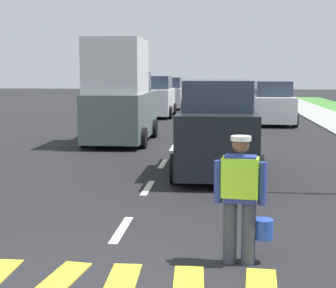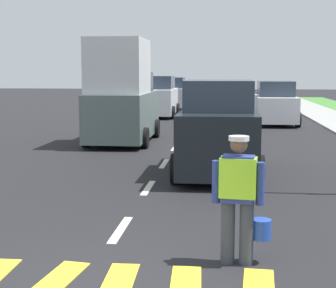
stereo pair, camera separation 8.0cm
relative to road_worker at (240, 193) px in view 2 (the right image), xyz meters
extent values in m
plane|color=black|center=(-1.81, 19.57, -0.93)|extent=(96.00, 96.00, 0.00)
cube|color=silver|center=(-1.81, 1.27, -0.93)|extent=(0.14, 1.40, 0.01)
cube|color=silver|center=(-1.81, 4.27, -0.93)|extent=(0.14, 1.40, 0.01)
cube|color=silver|center=(-1.81, 7.27, -0.93)|extent=(0.14, 1.40, 0.01)
cube|color=silver|center=(-1.81, 10.27, -0.93)|extent=(0.14, 1.40, 0.01)
cube|color=silver|center=(-1.81, 13.27, -0.93)|extent=(0.14, 1.40, 0.01)
cube|color=silver|center=(-1.81, 16.27, -0.93)|extent=(0.14, 1.40, 0.01)
cube|color=silver|center=(-1.81, 19.27, -0.93)|extent=(0.14, 1.40, 0.01)
cube|color=silver|center=(-1.81, 22.27, -0.93)|extent=(0.14, 1.40, 0.01)
cube|color=silver|center=(-1.81, 25.27, -0.93)|extent=(0.14, 1.40, 0.01)
cube|color=silver|center=(-1.81, 28.27, -0.93)|extent=(0.14, 1.40, 0.01)
cube|color=silver|center=(-1.81, 31.27, -0.93)|extent=(0.14, 1.40, 0.01)
cube|color=silver|center=(-1.81, 34.27, -0.93)|extent=(0.14, 1.40, 0.01)
cube|color=silver|center=(-1.81, 37.27, -0.93)|extent=(0.14, 1.40, 0.01)
cube|color=silver|center=(-1.81, 40.27, -0.93)|extent=(0.14, 1.40, 0.01)
cube|color=silver|center=(-1.81, 43.27, -0.93)|extent=(0.14, 1.40, 0.01)
cube|color=silver|center=(-1.81, 46.27, -0.93)|extent=(0.14, 1.40, 0.01)
cylinder|color=#383D4C|center=(-0.14, 0.01, -0.52)|extent=(0.18, 0.18, 0.82)
cylinder|color=#383D4C|center=(0.09, -0.02, -0.52)|extent=(0.18, 0.18, 0.82)
cube|color=navy|center=(-0.02, 0.00, 0.19)|extent=(0.43, 0.29, 0.60)
cube|color=#A5EA33|center=(-0.02, 0.00, 0.21)|extent=(0.49, 0.33, 0.51)
cylinder|color=navy|center=(-0.30, 0.03, 0.14)|extent=(0.11, 0.11, 0.55)
cylinder|color=navy|center=(0.25, -0.04, 0.14)|extent=(0.11, 0.11, 0.55)
sphere|color=brown|center=(-0.02, 0.00, 0.63)|extent=(0.22, 0.22, 0.22)
cylinder|color=silver|center=(-0.02, 0.00, 0.71)|extent=(0.26, 0.26, 0.06)
cylinder|color=#2347B7|center=(0.29, 0.06, -0.48)|extent=(0.26, 0.26, 0.26)
cube|color=slate|center=(-3.74, 11.51, 0.03)|extent=(1.90, 4.60, 1.56)
cube|color=#2D3847|center=(-3.74, 12.31, 1.16)|extent=(1.67, 1.61, 0.70)
cube|color=silver|center=(-3.74, 10.70, 1.71)|extent=(1.80, 2.53, 1.80)
cylinder|color=black|center=(-2.77, 10.08, -0.59)|extent=(0.22, 0.68, 0.68)
cylinder|color=black|center=(-4.71, 10.08, -0.59)|extent=(0.22, 0.68, 0.68)
cylinder|color=black|center=(-2.77, 12.93, -0.59)|extent=(0.22, 0.68, 0.68)
cylinder|color=black|center=(-4.71, 12.93, -0.59)|extent=(0.22, 0.68, 0.68)
cube|color=silver|center=(2.12, 18.46, -0.18)|extent=(1.79, 4.08, 1.15)
cube|color=#2D3847|center=(2.12, 18.36, 0.75)|extent=(1.58, 2.24, 0.70)
cylinder|color=black|center=(1.21, 19.72, -0.59)|extent=(0.22, 0.68, 0.68)
cylinder|color=black|center=(3.04, 19.72, -0.59)|extent=(0.22, 0.68, 0.68)
cylinder|color=black|center=(1.21, 17.19, -0.59)|extent=(0.22, 0.68, 0.68)
cylinder|color=black|center=(3.04, 17.19, -0.59)|extent=(0.22, 0.68, 0.68)
cube|color=black|center=(-0.35, 6.06, -0.06)|extent=(1.77, 4.17, 1.39)
cube|color=#2D3847|center=(-0.35, 5.96, 0.99)|extent=(1.56, 2.30, 0.70)
cylinder|color=black|center=(-1.26, 7.36, -0.59)|extent=(0.22, 0.68, 0.68)
cylinder|color=black|center=(0.55, 7.36, -0.59)|extent=(0.22, 0.68, 0.68)
cylinder|color=black|center=(-1.26, 4.77, -0.59)|extent=(0.22, 0.68, 0.68)
cylinder|color=black|center=(0.55, 4.77, -0.59)|extent=(0.22, 0.68, 0.68)
cube|color=silver|center=(-3.69, 28.00, -0.15)|extent=(1.79, 3.90, 1.20)
cube|color=#2D3847|center=(-3.69, 28.10, 0.80)|extent=(1.58, 2.14, 0.70)
cylinder|color=black|center=(-2.77, 26.79, -0.59)|extent=(0.22, 0.68, 0.68)
cylinder|color=black|center=(-4.61, 26.79, -0.59)|extent=(0.22, 0.68, 0.68)
cylinder|color=black|center=(-2.77, 29.21, -0.59)|extent=(0.22, 0.68, 0.68)
cylinder|color=black|center=(-4.61, 29.21, -0.59)|extent=(0.22, 0.68, 0.68)
cube|color=silver|center=(-3.74, 21.88, -0.08)|extent=(1.60, 4.09, 1.34)
cube|color=#2D3847|center=(-3.74, 21.98, 0.94)|extent=(1.41, 2.25, 0.70)
cylinder|color=black|center=(-2.92, 20.61, -0.59)|extent=(0.22, 0.68, 0.68)
cylinder|color=black|center=(-4.56, 20.61, -0.59)|extent=(0.22, 0.68, 0.68)
cylinder|color=black|center=(-2.92, 23.15, -0.59)|extent=(0.22, 0.68, 0.68)
cylinder|color=black|center=(-4.56, 23.15, -0.59)|extent=(0.22, 0.68, 0.68)
camera|label=1|loc=(-0.28, -6.62, 1.55)|focal=56.21mm
camera|label=2|loc=(-0.20, -6.61, 1.55)|focal=56.21mm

